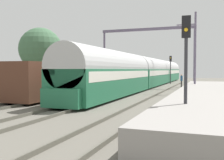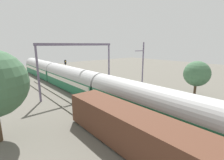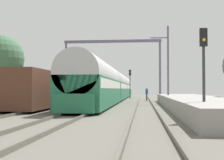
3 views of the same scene
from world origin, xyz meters
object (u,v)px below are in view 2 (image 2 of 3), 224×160
Objects in this scene: catenary_gantry at (78,58)px; person_crossing at (98,82)px; freight_car at (130,129)px; passenger_train at (72,78)px; railway_signal_far at (66,68)px.

person_crossing is at bearing 13.63° from catenary_gantry.
catenary_gantry is at bearing 74.45° from freight_car.
passenger_train is 17.86m from freight_car.
passenger_train is at bearing 76.74° from freight_car.
railway_signal_far is at bearing 3.93° from person_crossing.
railway_signal_far is (-2.51, 7.97, 1.92)m from person_crossing.
passenger_train is 28.44× the size of person_crossing.
freight_car is at bearing -105.55° from catenary_gantry.
freight_car is (-4.10, -17.38, -0.50)m from passenger_train.
freight_car reaches higher than person_crossing.
railway_signal_far is (6.01, 23.76, 1.48)m from freight_car.
railway_signal_far is at bearing 75.80° from freight_car.
railway_signal_far is at bearing 73.28° from passenger_train.
passenger_train is at bearing 56.71° from person_crossing.
passenger_train is 6.74m from railway_signal_far.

